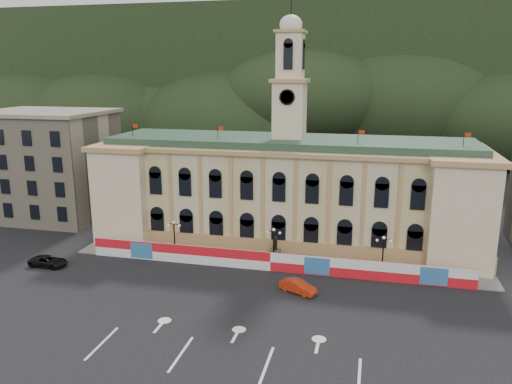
% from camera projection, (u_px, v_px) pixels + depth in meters
% --- Properties ---
extents(ground, '(260.00, 260.00, 0.00)m').
position_uv_depth(ground, '(240.00, 327.00, 50.34)').
color(ground, black).
rests_on(ground, ground).
extents(lane_markings, '(26.00, 10.00, 0.02)m').
position_uv_depth(lane_markings, '(226.00, 354.00, 45.61)').
color(lane_markings, white).
rests_on(lane_markings, ground).
extents(hill_ridge, '(230.00, 80.00, 64.00)m').
position_uv_depth(hill_ridge, '(338.00, 89.00, 161.05)').
color(hill_ridge, black).
rests_on(hill_ridge, ground).
extents(city_hall, '(56.20, 17.60, 37.10)m').
position_uv_depth(city_hall, '(288.00, 190.00, 74.60)').
color(city_hall, beige).
rests_on(city_hall, ground).
extents(side_building_left, '(21.00, 17.00, 18.60)m').
position_uv_depth(side_building_left, '(48.00, 164.00, 87.00)').
color(side_building_left, tan).
rests_on(side_building_left, ground).
extents(hoarding_fence, '(50.00, 0.44, 2.50)m').
position_uv_depth(hoarding_fence, '(271.00, 261.00, 64.27)').
color(hoarding_fence, red).
rests_on(hoarding_fence, ground).
extents(pavement, '(56.00, 5.50, 0.16)m').
position_uv_depth(pavement, '(275.00, 262.00, 67.10)').
color(pavement, slate).
rests_on(pavement, ground).
extents(statue, '(1.40, 1.40, 3.72)m').
position_uv_depth(statue, '(275.00, 254.00, 67.07)').
color(statue, '#595651').
rests_on(statue, ground).
extents(lamp_left, '(1.96, 0.44, 5.15)m').
position_uv_depth(lamp_left, '(174.00, 235.00, 68.82)').
color(lamp_left, black).
rests_on(lamp_left, ground).
extents(lamp_center, '(1.96, 0.44, 5.15)m').
position_uv_depth(lamp_center, '(274.00, 243.00, 65.68)').
color(lamp_center, black).
rests_on(lamp_center, ground).
extents(lamp_right, '(1.96, 0.44, 5.15)m').
position_uv_depth(lamp_right, '(383.00, 252.00, 62.54)').
color(lamp_right, black).
rests_on(lamp_right, ground).
extents(red_sedan, '(4.95, 5.68, 1.48)m').
position_uv_depth(red_sedan, '(298.00, 287.00, 58.01)').
color(red_sedan, red).
rests_on(red_sedan, ground).
extents(black_suv, '(2.58, 5.18, 1.41)m').
position_uv_depth(black_suv, '(48.00, 261.00, 65.82)').
color(black_suv, black).
rests_on(black_suv, ground).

